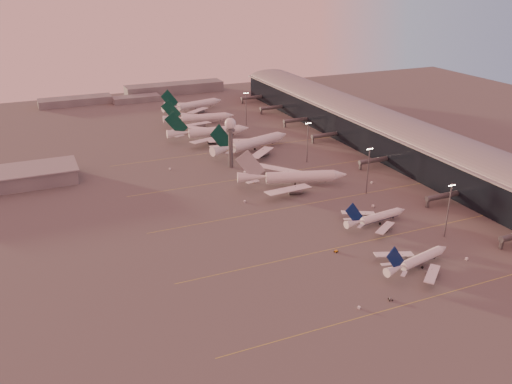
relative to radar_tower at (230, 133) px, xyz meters
name	(u,v)px	position (x,y,z in m)	size (l,w,h in m)	color
ground	(329,264)	(-5.00, -120.00, -20.95)	(700.00, 700.00, 0.00)	#595757
taxiway_markings	(323,200)	(25.00, -64.00, -20.94)	(180.00, 185.25, 0.02)	#CFC949
terminal	(388,134)	(102.88, -9.91, -10.43)	(57.00, 362.00, 23.04)	black
radar_tower	(230,133)	(0.00, 0.00, 0.00)	(6.40, 6.40, 31.10)	#595C61
mast_a	(449,208)	(53.00, -120.00, -7.21)	(3.60, 0.56, 25.00)	#595C61
mast_b	(368,168)	(50.00, -65.00, -7.21)	(3.60, 0.56, 25.00)	#595C61
mast_c	(308,140)	(45.00, -10.00, -7.21)	(3.60, 0.56, 25.00)	#595C61
mast_d	(246,107)	(43.00, 80.00, -7.21)	(3.60, 0.56, 25.00)	#595C61
distant_horizon	(147,92)	(-2.38, 205.14, -17.06)	(165.00, 37.50, 9.00)	slate
narrowbody_near	(417,262)	(24.63, -136.50, -18.07)	(35.95, 28.39, 14.21)	white
narrowbody_mid	(376,219)	(32.77, -97.74, -18.13)	(35.65, 28.32, 13.94)	white
widebody_white	(293,179)	(19.89, -40.32, -17.30)	(58.00, 45.78, 21.06)	white
greentail_a	(251,145)	(22.52, 22.44, -16.96)	(60.25, 47.93, 22.57)	white
greentail_b	(209,134)	(6.85, 59.04, -17.23)	(57.96, 46.62, 21.06)	white
greentail_c	(199,119)	(12.64, 98.15, -17.47)	(54.02, 43.36, 19.68)	white
greentail_d	(193,106)	(20.59, 138.22, -17.32)	(55.37, 44.16, 20.53)	white
gsv_truck_a	(360,306)	(-10.91, -150.40, -19.98)	(4.90, 3.93, 1.91)	white
gsv_tug_near	(391,299)	(1.84, -150.69, -20.48)	(2.80, 3.63, 0.91)	#56595B
gsv_catering_a	(467,255)	(47.26, -139.44, -18.93)	(5.35, 3.58, 4.04)	white
gsv_tug_mid	(336,251)	(2.51, -113.10, -20.49)	(3.03, 3.62, 0.89)	orange
gsv_truck_b	(374,205)	(43.23, -81.57, -19.67)	(6.58, 4.26, 2.50)	white
gsv_truck_c	(245,200)	(-12.21, -50.44, -19.93)	(4.16, 5.13, 2.00)	white
gsv_catering_b	(372,180)	(60.77, -54.65, -18.93)	(5.33, 3.39, 4.05)	white
gsv_tug_far	(253,182)	(2.15, -28.19, -20.43)	(3.79, 4.10, 1.01)	orange
gsv_truck_d	(169,168)	(-34.21, 10.67, -19.96)	(3.44, 5.09, 1.94)	white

